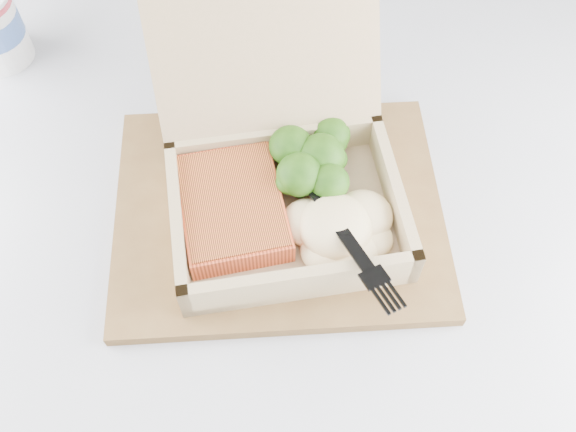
# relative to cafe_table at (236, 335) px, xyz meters

# --- Properties ---
(cafe_table) EXTENTS (0.86, 0.86, 0.74)m
(cafe_table) POSITION_rel_cafe_table_xyz_m (0.00, 0.00, 0.00)
(cafe_table) COLOR black
(cafe_table) RESTS_ON floor
(serving_tray) EXTENTS (0.35, 0.30, 0.01)m
(serving_tray) POSITION_rel_cafe_table_xyz_m (0.05, 0.06, 0.20)
(serving_tray) COLOR brown
(serving_tray) RESTS_ON cafe_table
(takeout_container) EXTENTS (0.27, 0.30, 0.18)m
(takeout_container) POSITION_rel_cafe_table_xyz_m (0.04, 0.08, 0.25)
(takeout_container) COLOR tan
(takeout_container) RESTS_ON serving_tray
(salmon_fillet) EXTENTS (0.13, 0.14, 0.02)m
(salmon_fillet) POSITION_rel_cafe_table_xyz_m (0.01, 0.04, 0.23)
(salmon_fillet) COLOR orange
(salmon_fillet) RESTS_ON takeout_container
(broccoli_pile) EXTENTS (0.11, 0.11, 0.04)m
(broccoli_pile) POSITION_rel_cafe_table_xyz_m (0.08, 0.09, 0.23)
(broccoli_pile) COLOR #366D18
(broccoli_pile) RESTS_ON takeout_container
(mashed_potatoes) EXTENTS (0.11, 0.09, 0.04)m
(mashed_potatoes) POSITION_rel_cafe_table_xyz_m (0.10, 0.03, 0.23)
(mashed_potatoes) COLOR #F7E2A0
(mashed_potatoes) RESTS_ON takeout_container
(plastic_fork) EXTENTS (0.10, 0.13, 0.02)m
(plastic_fork) POSITION_rel_cafe_table_xyz_m (0.09, 0.03, 0.25)
(plastic_fork) COLOR black
(plastic_fork) RESTS_ON mashed_potatoes
(receipt) EXTENTS (0.10, 0.16, 0.00)m
(receipt) POSITION_rel_cafe_table_xyz_m (0.04, 0.23, 0.19)
(receipt) COLOR white
(receipt) RESTS_ON cafe_table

